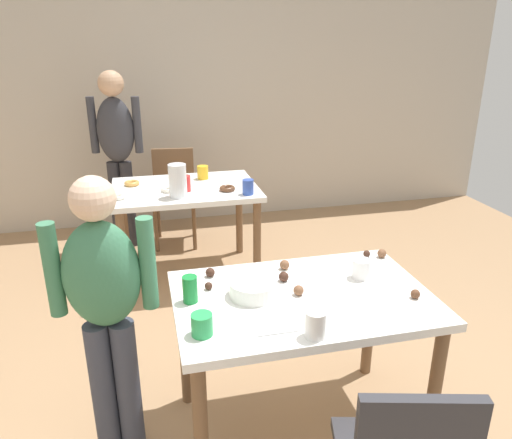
# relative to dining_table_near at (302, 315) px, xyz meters

# --- Properties ---
(ground_plane) EXTENTS (6.40, 6.40, 0.00)m
(ground_plane) POSITION_rel_dining_table_near_xyz_m (-0.01, -0.02, -0.65)
(ground_plane) COLOR #9E7A56
(wall_back) EXTENTS (6.40, 0.10, 2.60)m
(wall_back) POSITION_rel_dining_table_near_xyz_m (-0.01, 3.18, 0.65)
(wall_back) COLOR #BCB2A3
(wall_back) RESTS_ON ground_plane
(dining_table_near) EXTENTS (1.16, 0.76, 0.75)m
(dining_table_near) POSITION_rel_dining_table_near_xyz_m (0.00, 0.00, 0.00)
(dining_table_near) COLOR white
(dining_table_near) RESTS_ON ground_plane
(dining_table_far) EXTENTS (1.11, 0.79, 0.75)m
(dining_table_far) POSITION_rel_dining_table_near_xyz_m (-0.35, 1.81, 0.00)
(dining_table_far) COLOR white
(dining_table_far) RESTS_ON ground_plane
(chair_far_table) EXTENTS (0.44, 0.44, 0.87)m
(chair_far_table) POSITION_rel_dining_table_near_xyz_m (-0.38, 2.56, -0.15)
(chair_far_table) COLOR brown
(chair_far_table) RESTS_ON ground_plane
(person_girl_near) EXTENTS (0.45, 0.22, 1.34)m
(person_girl_near) POSITION_rel_dining_table_near_xyz_m (-0.86, 0.08, 0.15)
(person_girl_near) COLOR #383D4C
(person_girl_near) RESTS_ON ground_plane
(person_adult_far) EXTENTS (0.45, 0.26, 1.58)m
(person_adult_far) POSITION_rel_dining_table_near_xyz_m (-0.85, 2.55, 0.31)
(person_adult_far) COLOR #28282D
(person_adult_far) RESTS_ON ground_plane
(mixing_bowl) EXTENTS (0.22, 0.22, 0.07)m
(mixing_bowl) POSITION_rel_dining_table_near_xyz_m (-0.22, 0.05, 0.14)
(mixing_bowl) COLOR white
(mixing_bowl) RESTS_ON dining_table_near
(soda_can) EXTENTS (0.07, 0.07, 0.12)m
(soda_can) POSITION_rel_dining_table_near_xyz_m (-0.50, 0.06, 0.17)
(soda_can) COLOR #198438
(soda_can) RESTS_ON dining_table_near
(fork_near) EXTENTS (0.17, 0.02, 0.01)m
(fork_near) POSITION_rel_dining_table_near_xyz_m (-0.19, -0.27, 0.11)
(fork_near) COLOR silver
(fork_near) RESTS_ON dining_table_near
(cup_near_0) EXTENTS (0.09, 0.09, 0.09)m
(cup_near_0) POSITION_rel_dining_table_near_xyz_m (-0.48, -0.20, 0.15)
(cup_near_0) COLOR green
(cup_near_0) RESTS_ON dining_table_near
(cup_near_1) EXTENTS (0.09, 0.09, 0.09)m
(cup_near_1) POSITION_rel_dining_table_near_xyz_m (0.33, 0.10, 0.15)
(cup_near_1) COLOR white
(cup_near_1) RESTS_ON dining_table_near
(cup_near_2) EXTENTS (0.08, 0.08, 0.11)m
(cup_near_2) POSITION_rel_dining_table_near_xyz_m (-0.06, -0.32, 0.16)
(cup_near_2) COLOR white
(cup_near_2) RESTS_ON dining_table_near
(cake_ball_0) EXTENTS (0.04, 0.04, 0.04)m
(cake_ball_0) POSITION_rel_dining_table_near_xyz_m (0.46, 0.31, 0.12)
(cake_ball_0) COLOR #3D2319
(cake_ball_0) RESTS_ON dining_table_near
(cake_ball_1) EXTENTS (0.04, 0.04, 0.04)m
(cake_ball_1) POSITION_rel_dining_table_near_xyz_m (0.48, -0.14, 0.13)
(cake_ball_1) COLOR brown
(cake_ball_1) RESTS_ON dining_table_near
(cake_ball_2) EXTENTS (0.05, 0.05, 0.05)m
(cake_ball_2) POSITION_rel_dining_table_near_xyz_m (-0.00, 0.27, 0.13)
(cake_ball_2) COLOR brown
(cake_ball_2) RESTS_ON dining_table_near
(cake_ball_3) EXTENTS (0.05, 0.05, 0.05)m
(cake_ball_3) POSITION_rel_dining_table_near_xyz_m (0.53, 0.28, 0.13)
(cake_ball_3) COLOR brown
(cake_ball_3) RESTS_ON dining_table_near
(cake_ball_4) EXTENTS (0.05, 0.05, 0.05)m
(cake_ball_4) POSITION_rel_dining_table_near_xyz_m (-0.38, 0.28, 0.13)
(cake_ball_4) COLOR #3D2319
(cake_ball_4) RESTS_ON dining_table_near
(cake_ball_5) EXTENTS (0.04, 0.04, 0.04)m
(cake_ball_5) POSITION_rel_dining_table_near_xyz_m (-0.41, 0.15, 0.12)
(cake_ball_5) COLOR #3D2319
(cake_ball_5) RESTS_ON dining_table_near
(cake_ball_6) EXTENTS (0.05, 0.05, 0.05)m
(cake_ball_6) POSITION_rel_dining_table_near_xyz_m (-0.02, 0.01, 0.13)
(cake_ball_6) COLOR brown
(cake_ball_6) RESTS_ON dining_table_near
(cake_ball_7) EXTENTS (0.05, 0.05, 0.05)m
(cake_ball_7) POSITION_rel_dining_table_near_xyz_m (-0.05, 0.15, 0.13)
(cake_ball_7) COLOR #3D2319
(cake_ball_7) RESTS_ON dining_table_near
(pitcher_far) EXTENTS (0.13, 0.13, 0.24)m
(pitcher_far) POSITION_rel_dining_table_near_xyz_m (-0.42, 1.57, 0.23)
(pitcher_far) COLOR white
(pitcher_far) RESTS_ON dining_table_far
(cup_far_0) EXTENTS (0.08, 0.08, 0.11)m
(cup_far_0) POSITION_rel_dining_table_near_xyz_m (-0.39, 1.95, 0.16)
(cup_far_0) COLOR #3351B2
(cup_far_0) RESTS_ON dining_table_far
(cup_far_1) EXTENTS (0.08, 0.08, 0.11)m
(cup_far_1) POSITION_rel_dining_table_near_xyz_m (0.09, 1.52, 0.16)
(cup_far_1) COLOR #3351B2
(cup_far_1) RESTS_ON dining_table_far
(cup_far_2) EXTENTS (0.09, 0.09, 0.12)m
(cup_far_2) POSITION_rel_dining_table_near_xyz_m (-0.36, 1.70, 0.16)
(cup_far_2) COLOR red
(cup_far_2) RESTS_ON dining_table_far
(cup_far_3) EXTENTS (0.09, 0.09, 0.11)m
(cup_far_3) POSITION_rel_dining_table_near_xyz_m (-0.18, 2.01, 0.16)
(cup_far_3) COLOR yellow
(cup_far_3) RESTS_ON dining_table_far
(donut_far_0) EXTENTS (0.12, 0.12, 0.04)m
(donut_far_0) POSITION_rel_dining_table_near_xyz_m (-0.05, 1.64, 0.12)
(donut_far_0) COLOR brown
(donut_far_0) RESTS_ON dining_table_far
(donut_far_1) EXTENTS (0.10, 0.10, 0.03)m
(donut_far_1) POSITION_rel_dining_table_near_xyz_m (-0.84, 1.63, 0.12)
(donut_far_1) COLOR white
(donut_far_1) RESTS_ON dining_table_far
(donut_far_2) EXTENTS (0.12, 0.12, 0.03)m
(donut_far_2) POSITION_rel_dining_table_near_xyz_m (-0.75, 1.95, 0.12)
(donut_far_2) COLOR gold
(donut_far_2) RESTS_ON dining_table_far
(donut_far_3) EXTENTS (0.10, 0.10, 0.03)m
(donut_far_3) POSITION_rel_dining_table_near_xyz_m (-0.48, 1.72, 0.12)
(donut_far_3) COLOR white
(donut_far_3) RESTS_ON dining_table_far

